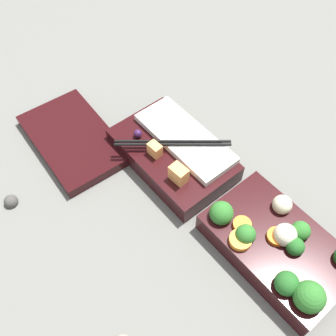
# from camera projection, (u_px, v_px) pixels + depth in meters

# --- Properties ---
(ground_plane) EXTENTS (3.00, 3.00, 0.00)m
(ground_plane) POSITION_uv_depth(u_px,v_px,m) (225.00, 205.00, 0.66)
(ground_plane) COLOR slate
(bento_tray_vegetable) EXTENTS (0.22, 0.14, 0.07)m
(bento_tray_vegetable) POSITION_uv_depth(u_px,v_px,m) (279.00, 245.00, 0.59)
(bento_tray_vegetable) COLOR black
(bento_tray_vegetable) RESTS_ON ground_plane
(bento_tray_rice) EXTENTS (0.22, 0.16, 0.07)m
(bento_tray_rice) POSITION_uv_depth(u_px,v_px,m) (174.00, 153.00, 0.69)
(bento_tray_rice) COLOR black
(bento_tray_rice) RESTS_ON ground_plane
(bento_lid) EXTENTS (0.22, 0.14, 0.02)m
(bento_lid) POSITION_uv_depth(u_px,v_px,m) (73.00, 139.00, 0.73)
(bento_lid) COLOR black
(bento_lid) RESTS_ON ground_plane
(pebble_0) EXTENTS (0.02, 0.02, 0.02)m
(pebble_0) POSITION_uv_depth(u_px,v_px,m) (11.00, 201.00, 0.65)
(pebble_0) COLOR #474442
(pebble_0) RESTS_ON ground_plane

